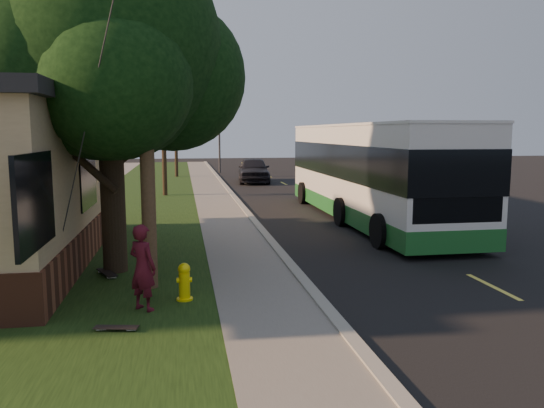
{
  "coord_description": "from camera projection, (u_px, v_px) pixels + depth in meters",
  "views": [
    {
      "loc": [
        -2.59,
        -10.19,
        3.32
      ],
      "look_at": [
        -0.33,
        3.14,
        1.5
      ],
      "focal_mm": 35.0,
      "sensor_mm": 36.0,
      "label": 1
    }
  ],
  "objects": [
    {
      "name": "ground",
      "position": [
        314.0,
        296.0,
        10.83
      ],
      "size": [
        120.0,
        120.0,
        0.0
      ],
      "primitive_type": "plane",
      "color": "black",
      "rests_on": "ground"
    },
    {
      "name": "road",
      "position": [
        350.0,
        216.0,
        21.26
      ],
      "size": [
        8.0,
        80.0,
        0.01
      ],
      "primitive_type": "cube",
      "color": "black",
      "rests_on": "ground"
    },
    {
      "name": "curb",
      "position": [
        251.0,
        217.0,
        20.59
      ],
      "size": [
        0.25,
        80.0,
        0.12
      ],
      "primitive_type": "cube",
      "color": "gray",
      "rests_on": "ground"
    },
    {
      "name": "sidewalk",
      "position": [
        225.0,
        218.0,
        20.43
      ],
      "size": [
        2.0,
        80.0,
        0.08
      ],
      "primitive_type": "cube",
      "color": "slate",
      "rests_on": "ground"
    },
    {
      "name": "grass_verge",
      "position": [
        132.0,
        221.0,
        19.85
      ],
      "size": [
        5.0,
        80.0,
        0.07
      ],
      "primitive_type": "cube",
      "color": "black",
      "rests_on": "ground"
    },
    {
      "name": "fire_hydrant",
      "position": [
        184.0,
        282.0,
        10.34
      ],
      "size": [
        0.32,
        0.32,
        0.74
      ],
      "color": "yellow",
      "rests_on": "grass_verge"
    },
    {
      "name": "utility_pole",
      "position": [
        144.0,
        67.0,
        10.63
      ],
      "size": [
        2.86,
        3.21,
        9.07
      ],
      "color": "#473321",
      "rests_on": "ground"
    },
    {
      "name": "leafy_tree",
      "position": [
        109.0,
        51.0,
        12.03
      ],
      "size": [
        6.3,
        6.0,
        7.8
      ],
      "color": "black",
      "rests_on": "grass_verge"
    },
    {
      "name": "bare_tree_near",
      "position": [
        164.0,
        155.0,
        27.55
      ],
      "size": [
        1.38,
        1.21,
        4.31
      ],
      "color": "black",
      "rests_on": "grass_verge"
    },
    {
      "name": "bare_tree_far",
      "position": [
        176.0,
        151.0,
        39.37
      ],
      "size": [
        1.38,
        1.21,
        4.03
      ],
      "color": "black",
      "rests_on": "grass_verge"
    },
    {
      "name": "traffic_signal",
      "position": [
        219.0,
        135.0,
        43.71
      ],
      "size": [
        0.18,
        0.22,
        5.5
      ],
      "color": "#2D2D30",
      "rests_on": "ground"
    },
    {
      "name": "transit_bus",
      "position": [
        369.0,
        169.0,
        20.08
      ],
      "size": [
        3.11,
        13.46,
        3.64
      ],
      "color": "silver",
      "rests_on": "ground"
    },
    {
      "name": "skateboarder",
      "position": [
        143.0,
        267.0,
        9.7
      ],
      "size": [
        0.7,
        0.67,
        1.61
      ],
      "primitive_type": "imported",
      "rotation": [
        0.0,
        0.0,
        2.44
      ],
      "color": "#470E1A",
      "rests_on": "grass_verge"
    },
    {
      "name": "skateboard_main",
      "position": [
        107.0,
        273.0,
        12.16
      ],
      "size": [
        0.58,
        0.9,
        0.08
      ],
      "color": "black",
      "rests_on": "grass_verge"
    },
    {
      "name": "skateboard_spare",
      "position": [
        116.0,
        328.0,
        8.76
      ],
      "size": [
        0.75,
        0.32,
        0.07
      ],
      "color": "black",
      "rests_on": "grass_verge"
    },
    {
      "name": "distant_car",
      "position": [
        254.0,
        170.0,
        35.57
      ],
      "size": [
        2.47,
        5.18,
        1.71
      ],
      "primitive_type": "imported",
      "rotation": [
        0.0,
        0.0,
        -0.09
      ],
      "color": "black",
      "rests_on": "ground"
    }
  ]
}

